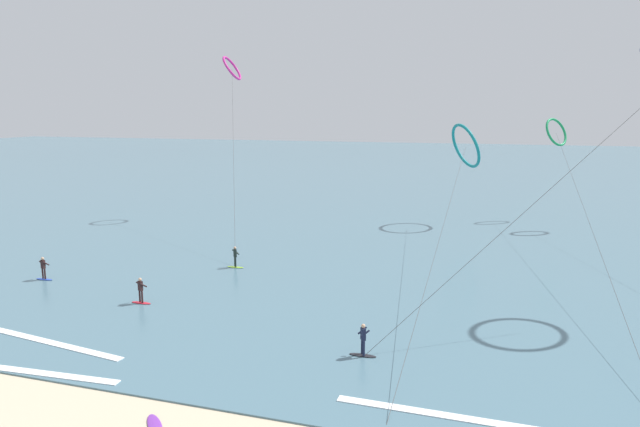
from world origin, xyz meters
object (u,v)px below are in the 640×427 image
at_px(kite_emerald, 556,133).
at_px(surfboard_spare, 155,426).
at_px(surfer_charcoal, 363,342).
at_px(surfer_cobalt, 44,270).
at_px(kite_magenta, 232,69).
at_px(kite_teal, 466,146).
at_px(surfer_lime, 235,258).
at_px(surfer_crimson, 141,292).

relative_size(kite_emerald, surfboard_spare, 28.17).
bearing_deg(surfer_charcoal, surfboard_spare, 112.40).
height_order(kite_emerald, surfboard_spare, kite_emerald).
relative_size(surfer_cobalt, kite_magenta, 0.07).
distance_m(surfer_charcoal, kite_emerald, 45.68).
height_order(surfer_charcoal, surfboard_spare, surfer_charcoal).
height_order(surfer_charcoal, kite_magenta, kite_magenta).
bearing_deg(surfer_cobalt, kite_teal, 62.90).
bearing_deg(surfer_charcoal, surfer_cobalt, 45.32).
relative_size(kite_magenta, surfboard_spare, 13.38).
distance_m(surfer_lime, surfer_cobalt, 13.94).
xyz_separation_m(kite_teal, kite_emerald, (9.49, 6.25, 1.31)).
bearing_deg(surfer_cobalt, kite_emerald, 59.77).
height_order(surfer_cobalt, kite_teal, kite_teal).
bearing_deg(surfboard_spare, kite_emerald, 70.47).
height_order(surfer_charcoal, kite_teal, kite_teal).
relative_size(surfer_lime, surfer_charcoal, 1.00).
bearing_deg(surfer_crimson, kite_teal, 85.98).
bearing_deg(surfer_crimson, surfer_charcoal, 11.42).
height_order(surfer_charcoal, surfer_cobalt, same).
bearing_deg(surfboard_spare, kite_magenta, 111.78).
distance_m(surfer_lime, surfer_charcoal, 18.73).
bearing_deg(surfer_charcoal, kite_magenta, 2.81).
bearing_deg(surfer_lime, kite_emerald, 101.94).
height_order(kite_teal, kite_magenta, kite_magenta).
bearing_deg(surfer_lime, surfer_crimson, -49.99).
distance_m(surfer_lime, surfboard_spare, 22.96).
xyz_separation_m(kite_teal, kite_magenta, (-26.27, -2.20, 8.48)).
relative_size(surfer_charcoal, kite_emerald, 0.03).
relative_size(surfer_cobalt, kite_emerald, 0.03).
xyz_separation_m(surfer_lime, kite_emerald, (25.42, 30.04, 9.02)).
distance_m(surfer_crimson, surfboard_spare, 15.31).
bearing_deg(kite_teal, kite_emerald, -88.76).
bearing_deg(kite_magenta, surfer_charcoal, -150.81).
xyz_separation_m(surfer_crimson, surfer_cobalt, (-9.88, 2.35, 0.00)).
height_order(surfer_charcoal, surfer_crimson, same).
height_order(surfer_lime, surfer_crimson, same).
distance_m(surfer_cobalt, kite_emerald, 53.51).
bearing_deg(surfboard_spare, surfer_charcoal, 53.97).
bearing_deg(surfer_crimson, surfer_lime, 102.16).
bearing_deg(kite_emerald, surfer_crimson, -176.65).
xyz_separation_m(surfer_cobalt, kite_teal, (27.87, 30.99, 7.71)).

